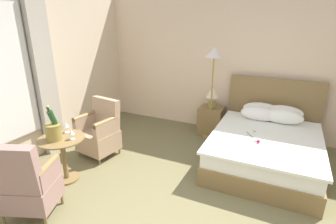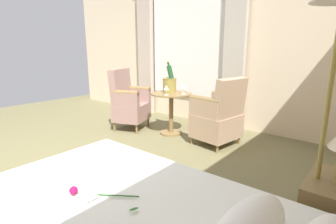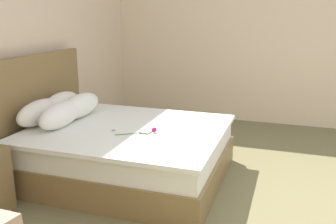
{
  "view_description": "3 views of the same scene",
  "coord_description": "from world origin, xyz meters",
  "views": [
    {
      "loc": [
        0.72,
        -1.99,
        2.25
      ],
      "look_at": [
        -0.85,
        1.37,
        0.92
      ],
      "focal_mm": 28.0,
      "sensor_mm": 36.0,
      "label": 1
    },
    {
      "loc": [
        1.16,
        2.92,
        1.34
      ],
      "look_at": [
        -0.61,
        1.49,
        0.8
      ],
      "focal_mm": 28.0,
      "sensor_mm": 36.0,
      "label": 2
    },
    {
      "loc": [
        -2.72,
        0.46,
        1.65
      ],
      "look_at": [
        -0.65,
        1.15,
        1.07
      ],
      "focal_mm": 40.0,
      "sensor_mm": 36.0,
      "label": 3
    }
  ],
  "objects": [
    {
      "name": "wine_glass_near_bucket",
      "position": [
        -1.87,
        0.42,
        0.77
      ],
      "size": [
        0.08,
        0.08,
        0.15
      ],
      "color": "white",
      "rests_on": "side_table_round"
    },
    {
      "name": "wall_headboard_side",
      "position": [
        0.0,
        3.27,
        1.41
      ],
      "size": [
        6.16,
        0.12,
        2.81
      ],
      "color": "beige",
      "rests_on": "ground"
    },
    {
      "name": "champagne_bucket",
      "position": [
        -2.09,
        0.32,
        0.82
      ],
      "size": [
        0.23,
        0.23,
        0.51
      ],
      "color": "olive",
      "rests_on": "side_table_round"
    },
    {
      "name": "wine_glass_near_edge",
      "position": [
        -2.11,
        0.57,
        0.77
      ],
      "size": [
        0.08,
        0.08,
        0.15
      ],
      "color": "white",
      "rests_on": "side_table_round"
    },
    {
      "name": "armchair_by_window",
      "position": [
        -2.07,
        1.22,
        0.42
      ],
      "size": [
        0.67,
        0.65,
        0.97
      ],
      "color": "olive",
      "rests_on": "ground"
    },
    {
      "name": "armchair_facing_bed",
      "position": [
        -1.83,
        -0.38,
        0.46
      ],
      "size": [
        0.72,
        0.69,
        1.02
      ],
      "color": "olive",
      "rests_on": "ground"
    },
    {
      "name": "bed",
      "position": [
        0.54,
        2.15,
        0.33
      ],
      "size": [
        1.65,
        2.08,
        1.22
      ],
      "color": "olive",
      "rests_on": "ground"
    },
    {
      "name": "nightstand",
      "position": [
        -0.58,
        2.86,
        0.29
      ],
      "size": [
        0.49,
        0.42,
        0.57
      ],
      "color": "olive",
      "rests_on": "ground"
    },
    {
      "name": "bedside_lamp",
      "position": [
        -0.58,
        2.86,
        0.84
      ],
      "size": [
        0.26,
        0.26,
        0.4
      ],
      "color": "olive",
      "rests_on": "nightstand"
    },
    {
      "name": "floor_lamp_brass",
      "position": [
        -0.56,
        2.71,
        1.46
      ],
      "size": [
        0.33,
        0.33,
        1.77
      ],
      "color": "olive",
      "rests_on": "ground"
    },
    {
      "name": "side_table_round",
      "position": [
        -2.04,
        0.38,
        0.43
      ],
      "size": [
        0.64,
        0.64,
        0.67
      ],
      "color": "olive",
      "rests_on": "ground"
    }
  ]
}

